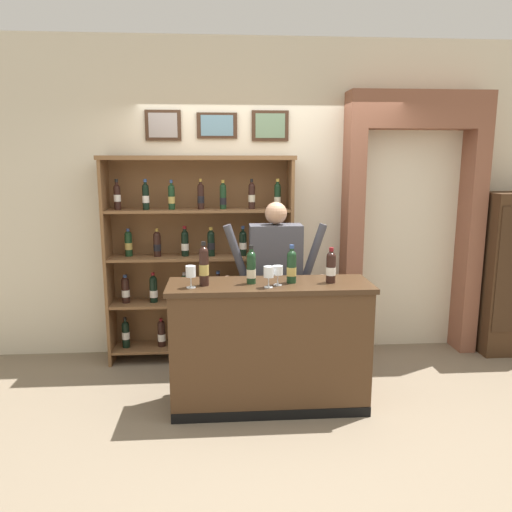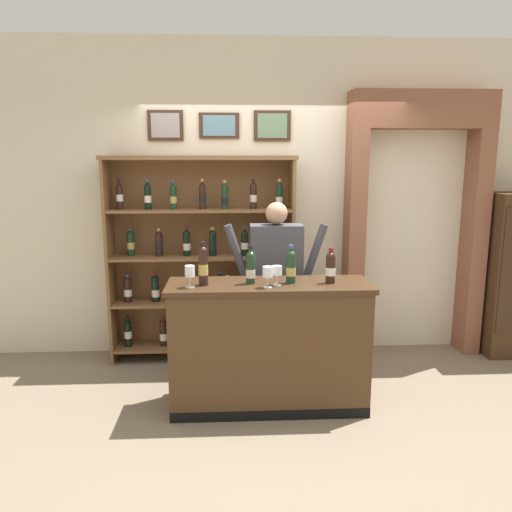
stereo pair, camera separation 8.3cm
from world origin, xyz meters
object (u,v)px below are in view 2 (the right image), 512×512
object	(u,v)px
tasting_bottle_chianti	(291,266)
wine_glass_right	(268,273)
shopkeeper	(276,273)
wine_glass_left	(277,272)
wine_shelf	(202,255)
tasting_bottle_rosso	(331,267)
tasting_bottle_grappa	(203,265)
wine_glass_spare	(190,272)
tasting_bottle_riserva	(251,267)
tasting_counter	(269,346)

from	to	relation	value
tasting_bottle_chianti	wine_glass_right	distance (m)	0.24
shopkeeper	wine_glass_left	distance (m)	0.56
wine_shelf	tasting_bottle_rosso	xyz separation A→B (m)	(1.06, -1.09, 0.11)
tasting_bottle_grappa	wine_glass_spare	world-z (taller)	tasting_bottle_grappa
tasting_bottle_rosso	wine_glass_spare	xyz separation A→B (m)	(-1.08, -0.08, -0.01)
tasting_bottle_chianti	wine_glass_right	size ratio (longest dim) A/B	1.86
wine_glass_left	shopkeeper	bearing A→B (deg)	85.34
tasting_bottle_grappa	wine_glass_spare	distance (m)	0.12
tasting_bottle_riserva	wine_glass_right	world-z (taller)	tasting_bottle_riserva
shopkeeper	tasting_bottle_riserva	bearing A→B (deg)	-116.98
tasting_bottle_chianti	wine_glass_left	world-z (taller)	tasting_bottle_chianti
tasting_bottle_grappa	tasting_bottle_riserva	world-z (taller)	tasting_bottle_grappa
tasting_bottle_rosso	wine_glass_right	bearing A→B (deg)	-166.89
wine_shelf	wine_glass_right	world-z (taller)	wine_shelf
wine_shelf	tasting_bottle_grappa	xyz separation A→B (m)	(0.07, -1.11, 0.14)
tasting_counter	wine_glass_left	bearing A→B (deg)	-51.39
wine_shelf	tasting_bottle_chianti	size ratio (longest dim) A/B	6.69
wine_glass_spare	wine_glass_right	distance (m)	0.58
wine_shelf	tasting_bottle_rosso	distance (m)	1.52
tasting_bottle_grappa	wine_glass_left	size ratio (longest dim) A/B	2.23
wine_glass_spare	wine_glass_right	size ratio (longest dim) A/B	1.04
tasting_counter	tasting_bottle_rosso	xyz separation A→B (m)	(0.48, -0.01, 0.64)
wine_glass_left	tasting_counter	bearing A→B (deg)	128.61
shopkeeper	wine_glass_right	size ratio (longest dim) A/B	10.00
wine_glass_right	shopkeeper	bearing A→B (deg)	78.81
tasting_bottle_rosso	wine_glass_right	world-z (taller)	tasting_bottle_rosso
tasting_bottle_chianti	wine_glass_spare	world-z (taller)	tasting_bottle_chianti
tasting_counter	wine_glass_right	distance (m)	0.64
tasting_bottle_chianti	wine_glass_left	bearing A→B (deg)	-148.63
tasting_bottle_riserva	wine_glass_left	size ratio (longest dim) A/B	1.98
wine_glass_spare	wine_glass_right	xyz separation A→B (m)	(0.58, -0.04, -0.01)
wine_shelf	wine_glass_spare	bearing A→B (deg)	-91.12
tasting_bottle_grappa	wine_glass_spare	bearing A→B (deg)	-147.28
tasting_bottle_chianti	wine_glass_left	distance (m)	0.14
shopkeeper	wine_glass_spare	size ratio (longest dim) A/B	9.63
shopkeeper	tasting_bottle_chianti	distance (m)	0.51
tasting_counter	shopkeeper	world-z (taller)	shopkeeper
shopkeeper	tasting_bottle_riserva	xyz separation A→B (m)	(-0.24, -0.48, 0.16)
tasting_bottle_rosso	wine_glass_left	xyz separation A→B (m)	(-0.42, -0.05, -0.02)
wine_shelf	tasting_bottle_riserva	xyz separation A→B (m)	(0.44, -1.08, 0.11)
shopkeeper	tasting_bottle_rosso	world-z (taller)	shopkeeper
tasting_bottle_grappa	shopkeeper	bearing A→B (deg)	40.13
tasting_bottle_grappa	wine_glass_left	distance (m)	0.56
tasting_bottle_grappa	tasting_bottle_chianti	size ratio (longest dim) A/B	1.13
tasting_counter	wine_glass_spare	bearing A→B (deg)	-171.01
tasting_counter	wine_shelf	bearing A→B (deg)	118.39
wine_glass_right	tasting_counter	bearing A→B (deg)	80.38
tasting_counter	tasting_bottle_chianti	xyz separation A→B (m)	(0.17, 0.00, 0.65)
shopkeeper	tasting_bottle_chianti	xyz separation A→B (m)	(0.07, -0.47, 0.16)
tasting_counter	shopkeeper	distance (m)	0.69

